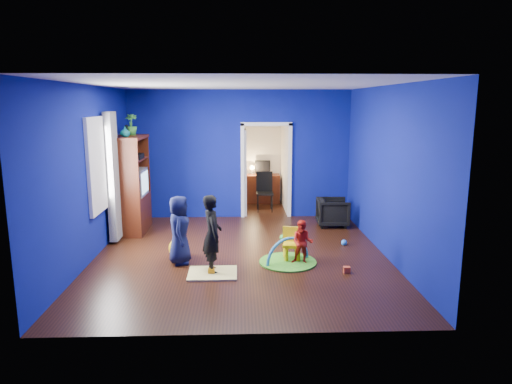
{
  "coord_description": "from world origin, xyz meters",
  "views": [
    {
      "loc": [
        -0.01,
        -7.57,
        2.61
      ],
      "look_at": [
        0.28,
        0.4,
        1.04
      ],
      "focal_mm": 32.0,
      "sensor_mm": 36.0,
      "label": 1
    }
  ],
  "objects_px": {
    "child_navy": "(179,230)",
    "tv_armoire": "(132,184)",
    "toddler_red": "(302,243)",
    "study_desk": "(263,189)",
    "child_black": "(212,234)",
    "hopper_ball": "(179,248)",
    "crt_tv": "(133,182)",
    "folding_chair": "(265,193)",
    "play_mat": "(288,262)",
    "vase": "(125,132)",
    "kid_chair": "(292,246)",
    "armchair": "(333,212)"
  },
  "relations": [
    {
      "from": "child_black",
      "to": "hopper_ball",
      "type": "bearing_deg",
      "value": 28.92
    },
    {
      "from": "study_desk",
      "to": "vase",
      "type": "bearing_deg",
      "value": -133.77
    },
    {
      "from": "play_mat",
      "to": "study_desk",
      "type": "relative_size",
      "value": 1.08
    },
    {
      "from": "vase",
      "to": "crt_tv",
      "type": "relative_size",
      "value": 0.28
    },
    {
      "from": "child_black",
      "to": "tv_armoire",
      "type": "height_order",
      "value": "tv_armoire"
    },
    {
      "from": "tv_armoire",
      "to": "crt_tv",
      "type": "bearing_deg",
      "value": 0.0
    },
    {
      "from": "play_mat",
      "to": "vase",
      "type": "bearing_deg",
      "value": 150.01
    },
    {
      "from": "child_navy",
      "to": "hopper_ball",
      "type": "bearing_deg",
      "value": 8.23
    },
    {
      "from": "child_navy",
      "to": "armchair",
      "type": "bearing_deg",
      "value": -56.43
    },
    {
      "from": "child_black",
      "to": "armchair",
      "type": "bearing_deg",
      "value": -55.6
    },
    {
      "from": "vase",
      "to": "folding_chair",
      "type": "height_order",
      "value": "vase"
    },
    {
      "from": "toddler_red",
      "to": "tv_armoire",
      "type": "height_order",
      "value": "tv_armoire"
    },
    {
      "from": "hopper_ball",
      "to": "folding_chair",
      "type": "distance_m",
      "value": 3.78
    },
    {
      "from": "child_navy",
      "to": "vase",
      "type": "xyz_separation_m",
      "value": [
        -1.21,
        1.67,
        1.49
      ]
    },
    {
      "from": "tv_armoire",
      "to": "crt_tv",
      "type": "relative_size",
      "value": 2.8
    },
    {
      "from": "kid_chair",
      "to": "toddler_red",
      "type": "bearing_deg",
      "value": -40.44
    },
    {
      "from": "vase",
      "to": "kid_chair",
      "type": "relative_size",
      "value": 0.4
    },
    {
      "from": "child_navy",
      "to": "play_mat",
      "type": "distance_m",
      "value": 1.87
    },
    {
      "from": "child_navy",
      "to": "tv_armoire",
      "type": "height_order",
      "value": "tv_armoire"
    },
    {
      "from": "armchair",
      "to": "crt_tv",
      "type": "distance_m",
      "value": 4.23
    },
    {
      "from": "toddler_red",
      "to": "kid_chair",
      "type": "height_order",
      "value": "toddler_red"
    },
    {
      "from": "child_black",
      "to": "crt_tv",
      "type": "bearing_deg",
      "value": 22.62
    },
    {
      "from": "child_black",
      "to": "play_mat",
      "type": "xyz_separation_m",
      "value": [
        1.22,
        0.38,
        -0.6
      ]
    },
    {
      "from": "study_desk",
      "to": "folding_chair",
      "type": "height_order",
      "value": "folding_chair"
    },
    {
      "from": "play_mat",
      "to": "folding_chair",
      "type": "relative_size",
      "value": 1.03
    },
    {
      "from": "tv_armoire",
      "to": "kid_chair",
      "type": "distance_m",
      "value": 3.68
    },
    {
      "from": "tv_armoire",
      "to": "hopper_ball",
      "type": "relative_size",
      "value": 5.57
    },
    {
      "from": "play_mat",
      "to": "folding_chair",
      "type": "xyz_separation_m",
      "value": [
        -0.18,
        3.7,
        0.45
      ]
    },
    {
      "from": "child_navy",
      "to": "toddler_red",
      "type": "bearing_deg",
      "value": -96.84
    },
    {
      "from": "armchair",
      "to": "folding_chair",
      "type": "distance_m",
      "value": 1.99
    },
    {
      "from": "armchair",
      "to": "toddler_red",
      "type": "distance_m",
      "value": 2.55
    },
    {
      "from": "crt_tv",
      "to": "kid_chair",
      "type": "xyz_separation_m",
      "value": [
        3.02,
        -1.91,
        -0.77
      ]
    },
    {
      "from": "study_desk",
      "to": "folding_chair",
      "type": "distance_m",
      "value": 0.96
    },
    {
      "from": "armchair",
      "to": "child_navy",
      "type": "distance_m",
      "value": 3.73
    },
    {
      "from": "folding_chair",
      "to": "hopper_ball",
      "type": "bearing_deg",
      "value": -115.93
    },
    {
      "from": "toddler_red",
      "to": "vase",
      "type": "distance_m",
      "value": 4.05
    },
    {
      "from": "child_black",
      "to": "tv_armoire",
      "type": "relative_size",
      "value": 0.63
    },
    {
      "from": "child_navy",
      "to": "folding_chair",
      "type": "relative_size",
      "value": 1.23
    },
    {
      "from": "child_navy",
      "to": "vase",
      "type": "bearing_deg",
      "value": 32.72
    },
    {
      "from": "child_black",
      "to": "vase",
      "type": "xyz_separation_m",
      "value": [
        -1.77,
        2.1,
        1.44
      ]
    },
    {
      "from": "child_black",
      "to": "kid_chair",
      "type": "xyz_separation_m",
      "value": [
        1.29,
        0.5,
        -0.37
      ]
    },
    {
      "from": "toddler_red",
      "to": "study_desk",
      "type": "xyz_separation_m",
      "value": [
        -0.41,
        4.74,
        0.01
      ]
    },
    {
      "from": "crt_tv",
      "to": "play_mat",
      "type": "relative_size",
      "value": 0.74
    },
    {
      "from": "tv_armoire",
      "to": "study_desk",
      "type": "relative_size",
      "value": 2.23
    },
    {
      "from": "child_black",
      "to": "play_mat",
      "type": "distance_m",
      "value": 1.41
    },
    {
      "from": "armchair",
      "to": "study_desk",
      "type": "xyz_separation_m",
      "value": [
        -1.39,
        2.38,
        0.07
      ]
    },
    {
      "from": "play_mat",
      "to": "armchair",
      "type": "bearing_deg",
      "value": 62.03
    },
    {
      "from": "toddler_red",
      "to": "kid_chair",
      "type": "bearing_deg",
      "value": 142.15
    },
    {
      "from": "vase",
      "to": "study_desk",
      "type": "relative_size",
      "value": 0.23
    },
    {
      "from": "child_black",
      "to": "kid_chair",
      "type": "relative_size",
      "value": 2.47
    }
  ]
}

